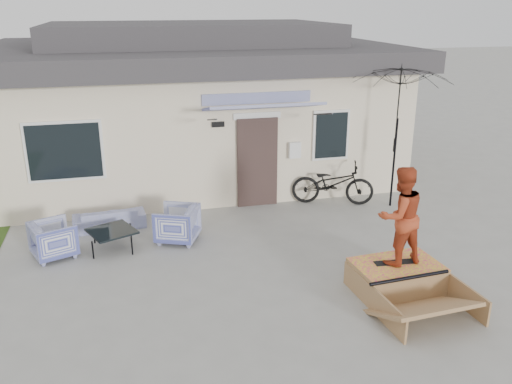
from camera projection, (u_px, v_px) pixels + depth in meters
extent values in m
plane|color=gray|center=(265.00, 307.00, 8.52)|extent=(90.00, 90.00, 0.00)
cube|color=beige|center=(193.00, 116.00, 15.34)|extent=(10.00, 7.00, 3.00)
cube|color=#313036|center=(191.00, 53.00, 14.75)|extent=(10.80, 7.80, 0.50)
cube|color=#313036|center=(190.00, 32.00, 14.57)|extent=(7.50, 4.50, 0.60)
cube|color=#3A2824|center=(257.00, 163.00, 12.48)|extent=(0.95, 0.08, 2.10)
cube|color=white|center=(65.00, 151.00, 11.34)|extent=(1.60, 0.06, 1.30)
cube|color=white|center=(331.00, 135.00, 12.72)|extent=(0.90, 0.06, 1.20)
cube|color=#3A439C|center=(263.00, 107.00, 11.55)|extent=(2.50, 1.09, 0.29)
imported|color=#3A439C|center=(109.00, 215.00, 11.44)|extent=(1.53, 0.56, 0.59)
imported|color=#3A439C|center=(53.00, 238.00, 10.11)|extent=(0.92, 0.95, 0.77)
imported|color=#3A439C|center=(177.00, 222.00, 10.78)|extent=(0.98, 1.00, 0.80)
cube|color=black|center=(112.00, 239.00, 10.48)|extent=(1.06, 1.06, 0.40)
imported|color=black|center=(333.00, 179.00, 12.72)|extent=(2.05, 1.30, 1.24)
cylinder|color=black|center=(394.00, 163.00, 12.44)|extent=(0.05, 0.05, 2.10)
imported|color=black|center=(396.00, 134.00, 12.21)|extent=(2.68, 2.57, 0.90)
cube|color=black|center=(396.00, 262.00, 8.94)|extent=(0.74, 0.24, 0.05)
imported|color=#AD3D1F|center=(400.00, 214.00, 8.65)|extent=(0.89, 0.73, 1.66)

